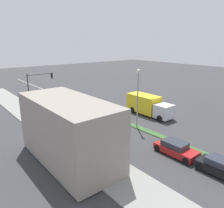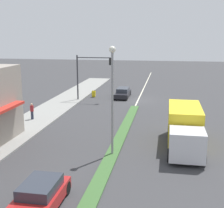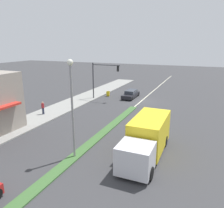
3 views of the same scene
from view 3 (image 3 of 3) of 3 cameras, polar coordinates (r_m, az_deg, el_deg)
name	(u,v)px [view 3 (image 3 of 3)]	position (r m, az deg, el deg)	size (l,w,h in m)	color
ground_plane	(81,151)	(18.41, -7.99, -12.14)	(160.00, 160.00, 0.00)	#38383A
lane_marking_center	(142,101)	(34.09, 7.74, 0.85)	(0.16, 60.00, 0.01)	beige
traffic_signal_main	(101,75)	(34.00, -2.83, 7.63)	(4.59, 0.34, 5.60)	#333338
street_lamp	(72,97)	(15.94, -10.47, 1.76)	(0.44, 0.44, 7.37)	gray
pedestrian	(43,108)	(28.06, -17.60, -0.91)	(0.34, 0.34, 1.58)	#282D42
warning_aframe_sign	(108,94)	(36.70, -1.06, 2.71)	(0.45, 0.53, 0.84)	yellow
delivery_truck	(147,138)	(17.32, 9.09, -8.64)	(2.44, 7.50, 2.87)	silver
sedan_dark	(131,94)	(35.74, 4.93, 2.60)	(1.73, 4.55, 1.26)	black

